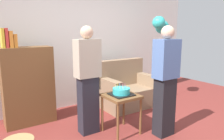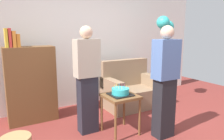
{
  "view_description": "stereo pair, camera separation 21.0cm",
  "coord_description": "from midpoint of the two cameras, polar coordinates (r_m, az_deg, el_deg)",
  "views": [
    {
      "loc": [
        -1.9,
        -2.01,
        1.55
      ],
      "look_at": [
        -0.09,
        0.69,
        0.95
      ],
      "focal_mm": 33.76,
      "sensor_mm": 36.0,
      "label": 1
    },
    {
      "loc": [
        -1.72,
        -2.12,
        1.55
      ],
      "look_at": [
        -0.09,
        0.69,
        0.95
      ],
      "focal_mm": 33.76,
      "sensor_mm": 36.0,
      "label": 2
    }
  ],
  "objects": [
    {
      "name": "handbag",
      "position": [
        4.35,
        12.31,
        -9.27
      ],
      "size": [
        0.28,
        0.14,
        0.2
      ],
      "primitive_type": "ellipsoid",
      "color": "#473328",
      "rests_on": "ground_plane"
    },
    {
      "name": "birthday_cake",
      "position": [
        3.17,
        0.62,
        -5.89
      ],
      "size": [
        0.32,
        0.32,
        0.17
      ],
      "color": "black",
      "rests_on": "side_table"
    },
    {
      "name": "person_blowing_candles",
      "position": [
        3.18,
        -8.48,
        -2.72
      ],
      "size": [
        0.36,
        0.22,
        1.63
      ],
      "rotation": [
        0.0,
        0.0,
        0.23
      ],
      "color": "#23232D",
      "rests_on": "ground_plane"
    },
    {
      "name": "couch",
      "position": [
        4.41,
        2.63,
        -5.45
      ],
      "size": [
        1.1,
        0.7,
        0.96
      ],
      "color": "#8C7054",
      "rests_on": "ground_plane"
    },
    {
      "name": "bookshelf",
      "position": [
        3.82,
        -23.35,
        -3.69
      ],
      "size": [
        0.8,
        0.36,
        1.6
      ],
      "color": "brown",
      "rests_on": "ground_plane"
    },
    {
      "name": "balloon_bunch",
      "position": [
        4.61,
        11.77,
        11.79
      ],
      "size": [
        0.48,
        0.37,
        1.86
      ],
      "color": "silver",
      "rests_on": "ground_plane"
    },
    {
      "name": "wall_back",
      "position": [
        4.5,
        -10.23,
        7.76
      ],
      "size": [
        6.0,
        0.1,
        2.7
      ],
      "primitive_type": "cube",
      "color": "silver",
      "rests_on": "ground_plane"
    },
    {
      "name": "side_table",
      "position": [
        3.21,
        0.62,
        -8.35
      ],
      "size": [
        0.48,
        0.48,
        0.61
      ],
      "color": "brown",
      "rests_on": "ground_plane"
    },
    {
      "name": "person_holding_cake",
      "position": [
        3.14,
        12.43,
        -2.99
      ],
      "size": [
        0.36,
        0.22,
        1.63
      ],
      "rotation": [
        0.0,
        0.0,
        2.75
      ],
      "color": "black",
      "rests_on": "ground_plane"
    }
  ]
}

